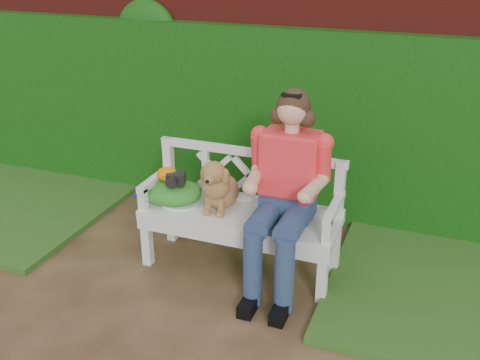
% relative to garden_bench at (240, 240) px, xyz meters
% --- Properties ---
extents(ground, '(60.00, 60.00, 0.00)m').
position_rel_garden_bench_xyz_m(ground, '(-0.40, -0.61, -0.24)').
color(ground, '#352316').
extents(brick_wall, '(10.00, 0.30, 2.20)m').
position_rel_garden_bench_xyz_m(brick_wall, '(-0.40, 1.29, 0.86)').
color(brick_wall, maroon).
rests_on(brick_wall, ground).
extents(ivy_hedge, '(10.00, 0.18, 1.70)m').
position_rel_garden_bench_xyz_m(ivy_hedge, '(-0.40, 1.07, 0.61)').
color(ivy_hedge, '#1C6111').
rests_on(ivy_hedge, ground).
extents(garden_bench, '(1.61, 0.68, 0.48)m').
position_rel_garden_bench_xyz_m(garden_bench, '(0.00, 0.00, 0.00)').
color(garden_bench, white).
rests_on(garden_bench, ground).
extents(seated_woman, '(0.84, 0.97, 1.46)m').
position_rel_garden_bench_xyz_m(seated_woman, '(0.37, -0.02, 0.49)').
color(seated_woman, '#E74976').
rests_on(seated_woman, ground).
extents(dog, '(0.34, 0.43, 0.43)m').
position_rel_garden_bench_xyz_m(dog, '(-0.17, 0.01, 0.46)').
color(dog, olive).
rests_on(dog, garden_bench).
extents(tennis_racket, '(0.62, 0.39, 0.03)m').
position_rel_garden_bench_xyz_m(tennis_racket, '(-0.51, -0.05, 0.25)').
color(tennis_racket, white).
rests_on(tennis_racket, garden_bench).
extents(green_bag, '(0.59, 0.52, 0.17)m').
position_rel_garden_bench_xyz_m(green_bag, '(-0.58, -0.01, 0.32)').
color(green_bag, '#1B8A1A').
rests_on(green_bag, garden_bench).
extents(camera_item, '(0.16, 0.14, 0.09)m').
position_rel_garden_bench_xyz_m(camera_item, '(-0.51, -0.03, 0.45)').
color(camera_item, black).
rests_on(camera_item, green_bag).
extents(baseball_glove, '(0.19, 0.14, 0.11)m').
position_rel_garden_bench_xyz_m(baseball_glove, '(-0.60, -0.00, 0.47)').
color(baseball_glove, orange).
rests_on(baseball_glove, green_bag).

